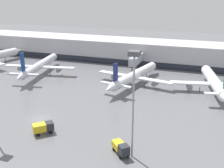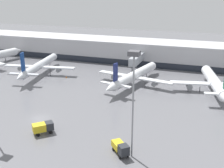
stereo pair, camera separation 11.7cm
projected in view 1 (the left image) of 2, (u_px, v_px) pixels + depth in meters
ground_plane at (39, 119)px, 65.87m from camera, size 320.00×320.00×0.00m
terminal_building at (121, 50)px, 119.68m from camera, size 160.00×28.89×9.00m
parked_jet_0 at (214, 82)px, 82.20m from camera, size 25.35×33.44×9.27m
parked_jet_1 at (39, 66)px, 99.36m from camera, size 25.62×34.20×10.49m
parked_jet_3 at (134, 76)px, 88.80m from camera, size 25.55×33.98×9.52m
service_truck_0 at (43, 127)px, 58.68m from camera, size 4.39×4.35×2.31m
service_truck_1 at (121, 148)px, 51.15m from camera, size 4.37×4.52×2.47m
traffic_cone_1 at (111, 85)px, 87.73m from camera, size 0.50×0.50×0.80m
traffic_cone_2 at (66, 77)px, 96.53m from camera, size 0.44×0.44×0.67m
apron_light_mast_3 at (134, 76)px, 46.09m from camera, size 1.80×1.80×19.46m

